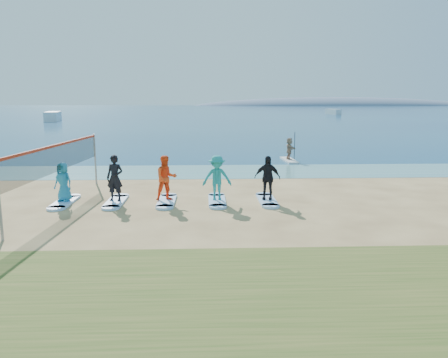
{
  "coord_description": "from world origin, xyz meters",
  "views": [
    {
      "loc": [
        0.23,
        -14.88,
        4.18
      ],
      "look_at": [
        0.94,
        2.0,
        1.1
      ],
      "focal_mm": 35.0,
      "sensor_mm": 36.0,
      "label": 1
    }
  ],
  "objects_px": {
    "paddleboarder": "(289,149)",
    "student_0": "(63,182)",
    "boat_offshore_b": "(333,115)",
    "student_1": "(115,178)",
    "paddleboard": "(289,160)",
    "surfboard_0": "(65,202)",
    "student_2": "(166,178)",
    "student_3": "(217,178)",
    "student_4": "(267,178)",
    "surfboard_2": "(167,201)",
    "surfboard_4": "(267,200)",
    "surfboard_1": "(116,202)",
    "volleyball_net": "(58,158)",
    "boat_offshore_a": "(53,121)",
    "surfboard_3": "(217,201)"
  },
  "relations": [
    {
      "from": "boat_offshore_a",
      "to": "student_2",
      "type": "bearing_deg",
      "value": -79.67
    },
    {
      "from": "paddleboard",
      "to": "student_3",
      "type": "bearing_deg",
      "value": -115.88
    },
    {
      "from": "student_3",
      "to": "boat_offshore_b",
      "type": "bearing_deg",
      "value": 70.3
    },
    {
      "from": "volleyball_net",
      "to": "student_4",
      "type": "xyz_separation_m",
      "value": [
        8.36,
        0.33,
        -0.9
      ]
    },
    {
      "from": "student_1",
      "to": "student_4",
      "type": "height_order",
      "value": "student_1"
    },
    {
      "from": "boat_offshore_b",
      "to": "student_1",
      "type": "distance_m",
      "value": 112.3
    },
    {
      "from": "boat_offshore_a",
      "to": "surfboard_4",
      "type": "height_order",
      "value": "boat_offshore_a"
    },
    {
      "from": "paddleboard",
      "to": "surfboard_4",
      "type": "bearing_deg",
      "value": -107.02
    },
    {
      "from": "boat_offshore_a",
      "to": "student_1",
      "type": "distance_m",
      "value": 74.57
    },
    {
      "from": "paddleboard",
      "to": "surfboard_0",
      "type": "xyz_separation_m",
      "value": [
        -11.54,
        -11.95,
        -0.01
      ]
    },
    {
      "from": "volleyball_net",
      "to": "surfboard_3",
      "type": "relative_size",
      "value": 4.12
    },
    {
      "from": "surfboard_1",
      "to": "surfboard_3",
      "type": "bearing_deg",
      "value": 0.0
    },
    {
      "from": "student_2",
      "to": "surfboard_4",
      "type": "bearing_deg",
      "value": -18.49
    },
    {
      "from": "surfboard_2",
      "to": "surfboard_1",
      "type": "bearing_deg",
      "value": 180.0
    },
    {
      "from": "volleyball_net",
      "to": "boat_offshore_a",
      "type": "xyz_separation_m",
      "value": [
        -24.04,
        70.15,
        -1.9
      ]
    },
    {
      "from": "student_0",
      "to": "volleyball_net",
      "type": "bearing_deg",
      "value": -74.99
    },
    {
      "from": "student_1",
      "to": "surfboard_2",
      "type": "xyz_separation_m",
      "value": [
        2.08,
        0.0,
        -0.99
      ]
    },
    {
      "from": "paddleboard",
      "to": "surfboard_1",
      "type": "xyz_separation_m",
      "value": [
        -9.46,
        -11.95,
        -0.01
      ]
    },
    {
      "from": "student_2",
      "to": "student_1",
      "type": "bearing_deg",
      "value": 161.51
    },
    {
      "from": "boat_offshore_a",
      "to": "student_0",
      "type": "height_order",
      "value": "student_0"
    },
    {
      "from": "boat_offshore_b",
      "to": "student_1",
      "type": "bearing_deg",
      "value": -124.25
    },
    {
      "from": "paddleboard",
      "to": "boat_offshore_b",
      "type": "bearing_deg",
      "value": 70.02
    },
    {
      "from": "boat_offshore_b",
      "to": "surfboard_1",
      "type": "relative_size",
      "value": 2.75
    },
    {
      "from": "student_4",
      "to": "paddleboarder",
      "type": "bearing_deg",
      "value": 87.92
    },
    {
      "from": "paddleboarder",
      "to": "surfboard_4",
      "type": "xyz_separation_m",
      "value": [
        -3.21,
        -11.95,
        -0.82
      ]
    },
    {
      "from": "surfboard_0",
      "to": "student_1",
      "type": "distance_m",
      "value": 2.31
    },
    {
      "from": "volleyball_net",
      "to": "student_3",
      "type": "relative_size",
      "value": 4.91
    },
    {
      "from": "paddleboarder",
      "to": "student_0",
      "type": "height_order",
      "value": "student_0"
    },
    {
      "from": "paddleboarder",
      "to": "student_0",
      "type": "bearing_deg",
      "value": 127.38
    },
    {
      "from": "student_1",
      "to": "surfboard_4",
      "type": "height_order",
      "value": "student_1"
    },
    {
      "from": "student_2",
      "to": "student_4",
      "type": "bearing_deg",
      "value": -18.49
    },
    {
      "from": "volleyball_net",
      "to": "surfboard_2",
      "type": "xyz_separation_m",
      "value": [
        4.19,
        0.33,
        -1.86
      ]
    },
    {
      "from": "boat_offshore_b",
      "to": "student_1",
      "type": "height_order",
      "value": "student_1"
    },
    {
      "from": "surfboard_1",
      "to": "student_4",
      "type": "height_order",
      "value": "student_4"
    },
    {
      "from": "boat_offshore_a",
      "to": "surfboard_3",
      "type": "relative_size",
      "value": 4.07
    },
    {
      "from": "volleyball_net",
      "to": "student_4",
      "type": "height_order",
      "value": "volleyball_net"
    },
    {
      "from": "paddleboarder",
      "to": "surfboard_4",
      "type": "relative_size",
      "value": 0.68
    },
    {
      "from": "paddleboard",
      "to": "surfboard_0",
      "type": "height_order",
      "value": "paddleboard"
    },
    {
      "from": "surfboard_0",
      "to": "surfboard_2",
      "type": "xyz_separation_m",
      "value": [
        4.17,
        0.0,
        0.0
      ]
    },
    {
      "from": "student_0",
      "to": "student_3",
      "type": "xyz_separation_m",
      "value": [
        6.25,
        0.0,
        0.13
      ]
    },
    {
      "from": "student_3",
      "to": "student_2",
      "type": "bearing_deg",
      "value": 178.97
    },
    {
      "from": "paddleboard",
      "to": "paddleboarder",
      "type": "xyz_separation_m",
      "value": [
        0.0,
        0.0,
        0.8
      ]
    },
    {
      "from": "surfboard_1",
      "to": "volleyball_net",
      "type": "bearing_deg",
      "value": -171.24
    },
    {
      "from": "paddleboarder",
      "to": "student_3",
      "type": "bearing_deg",
      "value": 147.51
    },
    {
      "from": "surfboard_4",
      "to": "student_4",
      "type": "distance_m",
      "value": 0.95
    },
    {
      "from": "student_3",
      "to": "student_4",
      "type": "distance_m",
      "value": 2.08
    },
    {
      "from": "student_2",
      "to": "boat_offshore_b",
      "type": "bearing_deg",
      "value": 51.82
    },
    {
      "from": "volleyball_net",
      "to": "surfboard_1",
      "type": "relative_size",
      "value": 4.12
    },
    {
      "from": "paddleboarder",
      "to": "student_2",
      "type": "height_order",
      "value": "student_2"
    },
    {
      "from": "student_0",
      "to": "surfboard_3",
      "type": "relative_size",
      "value": 0.73
    }
  ]
}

